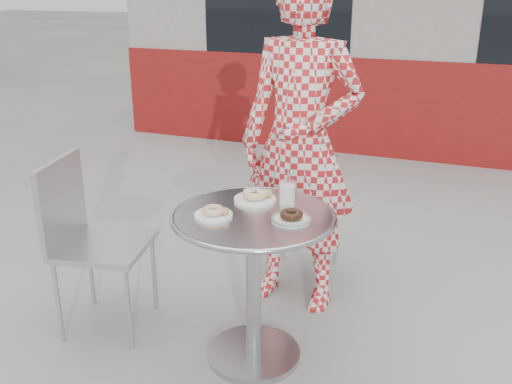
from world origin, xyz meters
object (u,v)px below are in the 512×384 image
at_px(seated_person, 300,145).
at_px(plate_near, 214,213).
at_px(chair_far, 304,236).
at_px(plate_far, 256,196).
at_px(chair_left, 105,278).
at_px(plate_checker, 291,218).
at_px(milk_cup, 287,194).
at_px(bistro_table, 254,251).

height_order(seated_person, plate_near, seated_person).
distance_m(chair_far, plate_near, 1.11).
height_order(seated_person, plate_far, seated_person).
distance_m(chair_left, plate_near, 0.82).
relative_size(seated_person, plate_checker, 10.44).
xyz_separation_m(chair_far, plate_far, (-0.03, -0.73, 0.51)).
distance_m(chair_left, plate_far, 0.92).
distance_m(chair_far, plate_checker, 1.05).
height_order(chair_left, seated_person, seated_person).
bearing_deg(milk_cup, bistro_table, -125.79).
distance_m(chair_left, milk_cup, 1.07).
bearing_deg(chair_far, seated_person, 93.11).
height_order(chair_left, milk_cup, chair_left).
xyz_separation_m(seated_person, plate_far, (-0.07, -0.46, -0.14)).
relative_size(plate_far, milk_cup, 1.65).
distance_m(plate_near, plate_checker, 0.34).
distance_m(seated_person, milk_cup, 0.49).
bearing_deg(plate_near, seated_person, 76.39).
relative_size(seated_person, milk_cup, 15.13).
distance_m(chair_far, plate_far, 0.89).
xyz_separation_m(bistro_table, chair_far, (-0.02, 0.89, -0.31)).
bearing_deg(chair_left, seated_person, -64.38).
height_order(bistro_table, seated_person, seated_person).
height_order(seated_person, milk_cup, seated_person).
bearing_deg(chair_far, bistro_table, 85.88).
distance_m(seated_person, plate_near, 0.73).
xyz_separation_m(plate_checker, milk_cup, (-0.07, 0.16, 0.04)).
xyz_separation_m(plate_far, plate_checker, (0.23, -0.17, -0.01)).
height_order(plate_far, plate_near, plate_far).
height_order(plate_near, milk_cup, milk_cup).
bearing_deg(plate_checker, bistro_table, 176.72).
height_order(chair_far, plate_checker, chair_far).
height_order(chair_left, plate_near, chair_left).
height_order(plate_far, plate_checker, plate_far).
bearing_deg(plate_far, plate_checker, -36.10).
bearing_deg(chair_far, milk_cup, 94.25).
xyz_separation_m(plate_near, plate_checker, (0.33, 0.08, -0.00)).
relative_size(plate_near, plate_checker, 0.97).
height_order(bistro_table, plate_near, plate_near).
distance_m(bistro_table, chair_far, 0.94).
distance_m(plate_near, milk_cup, 0.35).
relative_size(chair_left, plate_checker, 5.19).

